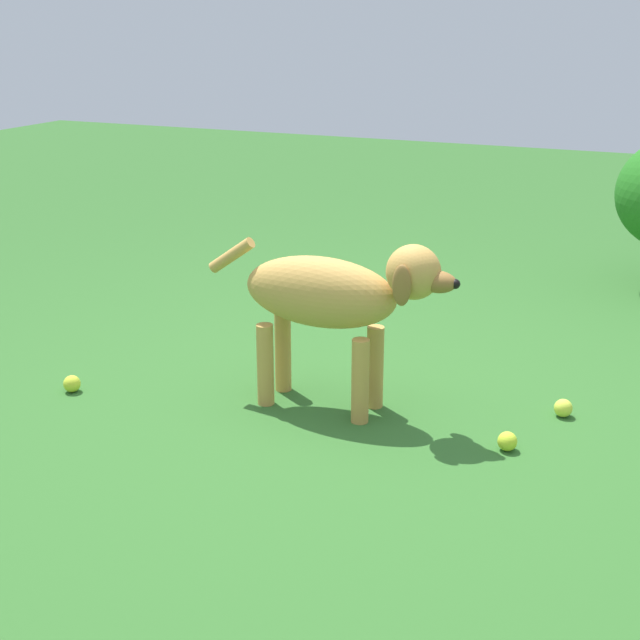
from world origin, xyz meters
name	(u,v)px	position (x,y,z in m)	size (l,w,h in m)	color
ground	(356,417)	(0.00, 0.00, 0.00)	(14.00, 14.00, 0.00)	#2D6026
dog	(334,297)	(-0.04, -0.11, 0.43)	(0.23, 0.97, 0.65)	#C69347
tennis_ball_0	(507,441)	(0.04, 0.56, 0.03)	(0.07, 0.07, 0.07)	#C6DE30
tennis_ball_1	(72,384)	(0.23, -1.09, 0.03)	(0.07, 0.07, 0.07)	#C5D332
tennis_ball_2	(563,408)	(-0.31, 0.68, 0.03)	(0.07, 0.07, 0.07)	#D3DD41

